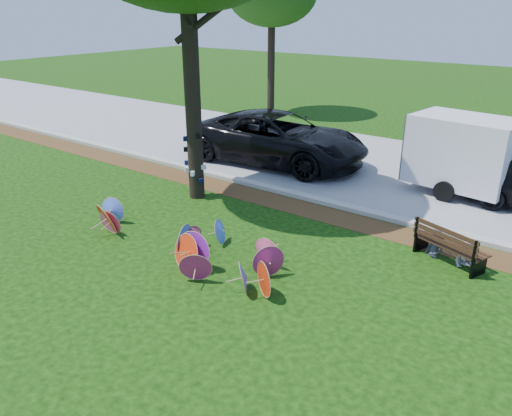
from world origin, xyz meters
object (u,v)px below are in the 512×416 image
Objects in this scene: cargo_trailer at (463,151)px; person_left at (437,231)px; parasol_pile at (187,243)px; black_van at (277,138)px; park_bench at (451,244)px; person_right at (470,242)px.

cargo_trailer reaches higher than person_left.
black_van reaches higher than parasol_pile.
parasol_pile is at bearing -125.28° from park_bench.
person_right is (7.57, -3.82, -0.33)m from black_van.
parasol_pile is 3.60× the size of park_bench.
person_right reaches higher than parasol_pile.
person_right is at bearing 33.64° from parasol_pile.
black_van is 2.24× the size of cargo_trailer.
cargo_trailer is 1.75× the size of park_bench.
parasol_pile is 7.63m from black_van.
parasol_pile is 5.76m from park_bench.
parasol_pile is 5.31× the size of person_right.
cargo_trailer is 4.57m from person_left.
person_left reaches higher than person_right.
parasol_pile is 4.83× the size of person_left.
cargo_trailer is at bearing 123.69° from park_bench.
park_bench is (7.22, -3.87, -0.46)m from black_van.
cargo_trailer is 4.75m from person_right.
person_left reaches higher than park_bench.
black_van is at bearing -166.54° from cargo_trailer.
cargo_trailer is 2.57× the size of person_right.
park_bench is at bearing -68.26° from cargo_trailer.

